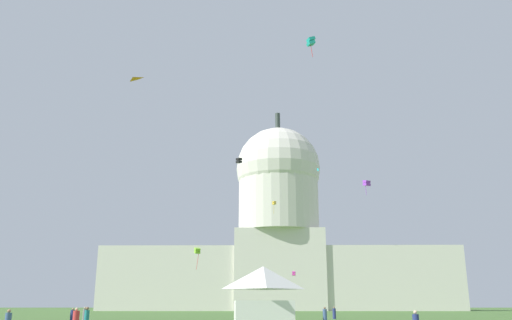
# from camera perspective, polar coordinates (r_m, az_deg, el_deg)

# --- Properties ---
(capitol_building) EXTENTS (120.46, 30.23, 70.96)m
(capitol_building) POSITION_cam_1_polar(r_m,az_deg,el_deg) (185.57, 2.52, -8.42)
(capitol_building) COLOR beige
(capitol_building) RESTS_ON ground_plane
(event_tent) EXTENTS (7.18, 6.09, 6.09)m
(event_tent) POSITION_cam_1_polar(r_m,az_deg,el_deg) (60.67, 0.81, -14.26)
(event_tent) COLOR white
(event_tent) RESTS_ON ground_plane
(person_grey_back_left) EXTENTS (0.50, 0.50, 1.66)m
(person_grey_back_left) POSITION_cam_1_polar(r_m,az_deg,el_deg) (64.47, -18.17, -15.73)
(person_grey_back_left) COLOR gray
(person_grey_back_left) RESTS_ON ground_plane
(person_denim_edge_west) EXTENTS (0.63, 0.63, 1.64)m
(person_denim_edge_west) POSITION_cam_1_polar(r_m,az_deg,el_deg) (61.69, 7.51, -16.40)
(person_denim_edge_west) COLOR #3D5684
(person_denim_edge_west) RESTS_ON ground_plane
(person_navy_near_tree_east) EXTENTS (0.48, 0.48, 1.63)m
(person_navy_near_tree_east) POSITION_cam_1_polar(r_m,az_deg,el_deg) (76.08, 8.51, -16.18)
(person_navy_near_tree_east) COLOR navy
(person_navy_near_tree_east) RESTS_ON ground_plane
(person_teal_back_right) EXTENTS (0.52, 0.52, 1.70)m
(person_teal_back_right) POSITION_cam_1_polar(r_m,az_deg,el_deg) (46.27, -17.96, -16.10)
(person_teal_back_right) COLOR #1E757A
(person_teal_back_right) RESTS_ON ground_plane
(person_navy_near_tent) EXTENTS (0.64, 0.64, 1.54)m
(person_navy_near_tent) POSITION_cam_1_polar(r_m,az_deg,el_deg) (60.69, -19.34, -15.76)
(person_navy_near_tent) COLOR navy
(person_navy_near_tent) RESTS_ON ground_plane
(kite_black_mid) EXTENTS (1.19, 1.19, 0.98)m
(kite_black_mid) POSITION_cam_1_polar(r_m,az_deg,el_deg) (94.27, -1.87, -0.07)
(kite_black_mid) COLOR black
(kite_gold_mid) EXTENTS (1.02, 1.02, 3.06)m
(kite_gold_mid) POSITION_cam_1_polar(r_m,az_deg,el_deg) (127.17, 1.99, -4.71)
(kite_gold_mid) COLOR gold
(kite_lime_low) EXTENTS (1.43, 1.48, 4.48)m
(kite_lime_low) POSITION_cam_1_polar(r_m,az_deg,el_deg) (110.20, -6.40, -9.79)
(kite_lime_low) COLOR #8CD133
(kite_violet_mid) EXTENTS (1.44, 1.47, 2.85)m
(kite_violet_mid) POSITION_cam_1_polar(r_m,az_deg,el_deg) (99.56, 11.95, -2.48)
(kite_violet_mid) COLOR purple
(kite_cyan_high) EXTENTS (0.64, 0.90, 0.95)m
(kite_cyan_high) POSITION_cam_1_polar(r_m,az_deg,el_deg) (168.81, 6.75, -1.04)
(kite_cyan_high) COLOR #33BCDB
(kite_orange_mid) EXTENTS (1.75, 1.42, 0.16)m
(kite_orange_mid) POSITION_cam_1_polar(r_m,az_deg,el_deg) (62.27, -13.28, 8.51)
(kite_orange_mid) COLOR orange
(kite_turquoise_high) EXTENTS (1.29, 1.24, 3.04)m
(kite_turquoise_high) POSITION_cam_1_polar(r_m,az_deg,el_deg) (75.18, 5.99, 12.70)
(kite_turquoise_high) COLOR teal
(kite_magenta_low) EXTENTS (1.08, 1.13, 1.21)m
(kite_magenta_low) POSITION_cam_1_polar(r_m,az_deg,el_deg) (159.33, 4.14, -12.22)
(kite_magenta_low) COLOR #D1339E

